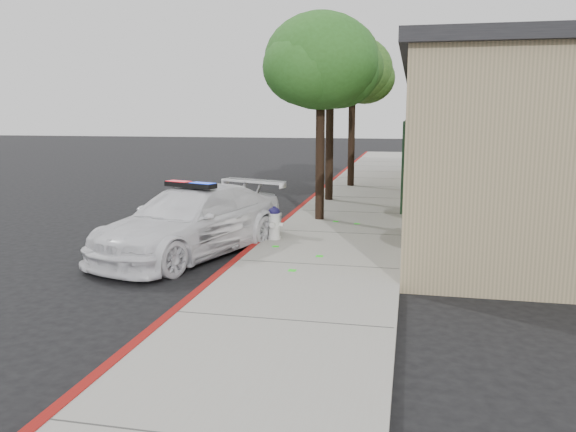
# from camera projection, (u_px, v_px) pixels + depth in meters

# --- Properties ---
(ground) EXTENTS (120.00, 120.00, 0.00)m
(ground) POSITION_uv_depth(u_px,v_px,m) (233.00, 267.00, 11.14)
(ground) COLOR black
(ground) RESTS_ON ground
(sidewalk) EXTENTS (3.20, 60.00, 0.15)m
(sidewalk) POSITION_uv_depth(u_px,v_px,m) (335.00, 235.00, 13.68)
(sidewalk) COLOR gray
(sidewalk) RESTS_ON ground
(red_curb) EXTENTS (0.14, 60.00, 0.16)m
(red_curb) POSITION_uv_depth(u_px,v_px,m) (272.00, 232.00, 14.00)
(red_curb) COLOR maroon
(red_curb) RESTS_ON ground
(clapboard_building) EXTENTS (7.30, 20.89, 4.24)m
(clapboard_building) POSITION_uv_depth(u_px,v_px,m) (522.00, 140.00, 18.05)
(clapboard_building) COLOR tan
(clapboard_building) RESTS_ON ground
(police_car) EXTENTS (3.49, 5.29, 1.54)m
(police_car) POSITION_uv_depth(u_px,v_px,m) (192.00, 221.00, 12.01)
(police_car) COLOR white
(police_car) RESTS_ON ground
(fire_hydrant) EXTENTS (0.42, 0.36, 0.74)m
(fire_hydrant) POSITION_uv_depth(u_px,v_px,m) (274.00, 223.00, 12.90)
(fire_hydrant) COLOR silver
(fire_hydrant) RESTS_ON sidewalk
(street_tree_near) EXTENTS (2.93, 2.98, 5.35)m
(street_tree_near) POSITION_uv_depth(u_px,v_px,m) (321.00, 66.00, 14.74)
(street_tree_near) COLOR black
(street_tree_near) RESTS_ON sidewalk
(street_tree_mid) EXTENTS (3.27, 3.05, 5.82)m
(street_tree_mid) POSITION_uv_depth(u_px,v_px,m) (331.00, 62.00, 18.20)
(street_tree_mid) COLOR black
(street_tree_mid) RESTS_ON sidewalk
(street_tree_far) EXTENTS (3.11, 3.09, 5.72)m
(street_tree_far) POSITION_uv_depth(u_px,v_px,m) (354.00, 73.00, 21.86)
(street_tree_far) COLOR black
(street_tree_far) RESTS_ON sidewalk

